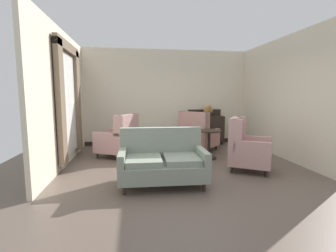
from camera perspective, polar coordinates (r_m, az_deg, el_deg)
ground at (r=5.22m, az=4.23°, el=-10.18°), size 8.19×8.19×0.00m
wall_back at (r=7.86m, az=-0.31°, el=6.68°), size 5.40×0.08×2.97m
wall_left at (r=5.94m, az=-23.32°, el=5.94°), size 0.08×4.09×2.97m
wall_right at (r=6.83m, az=24.74°, el=5.95°), size 0.08×4.09×2.97m
baseboard_back at (r=7.95m, az=-0.25°, el=-3.67°), size 5.24×0.03×0.12m
window_with_curtains at (r=6.05m, az=-22.09°, el=6.21°), size 0.12×1.84×2.57m
coffee_table at (r=5.63m, az=1.93°, el=-4.51°), size 0.92×0.92×0.50m
porcelain_vase at (r=5.59m, az=2.23°, el=-2.05°), size 0.14×0.14×0.35m
settee at (r=4.32m, az=-1.30°, el=-8.35°), size 1.51×0.91×0.97m
armchair_foreground_right at (r=5.33m, az=17.80°, el=-5.01°), size 1.08×1.07×1.10m
armchair_far_left at (r=6.88m, az=6.89°, el=-2.10°), size 1.22×1.22×1.12m
armchair_near_window at (r=6.31m, az=-11.23°, el=-3.04°), size 1.14×1.12×1.09m
side_table at (r=6.09m, az=9.54°, el=-3.56°), size 0.57×0.57×0.71m
sideboard at (r=7.91m, az=8.81°, el=-0.51°), size 1.09×0.43×1.10m
gramophone at (r=7.78m, az=9.40°, el=3.90°), size 0.35×0.42×0.48m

